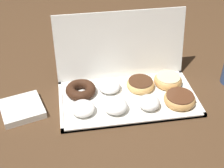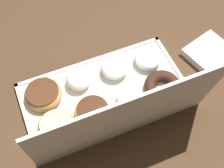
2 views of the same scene
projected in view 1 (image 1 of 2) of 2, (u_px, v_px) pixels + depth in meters
name	position (u px, v px, depth m)	size (l,w,h in m)	color
ground_plane	(128.00, 100.00, 1.24)	(3.00, 3.00, 0.00)	#4C331E
donut_box	(128.00, 99.00, 1.24)	(0.53, 0.28, 0.01)	white
box_lid_open	(121.00, 47.00, 1.29)	(0.53, 0.29, 0.01)	white
powdered_filled_donut_0	(83.00, 108.00, 1.16)	(0.09, 0.09, 0.04)	white
powdered_filled_donut_1	(115.00, 106.00, 1.16)	(0.09, 0.09, 0.05)	white
powdered_filled_donut_2	(149.00, 103.00, 1.18)	(0.08, 0.08, 0.05)	white
chocolate_frosted_donut_3	(180.00, 99.00, 1.20)	(0.12, 0.12, 0.04)	tan
chocolate_cake_ring_donut_4	(81.00, 90.00, 1.25)	(0.12, 0.12, 0.04)	#381E11
powdered_filled_donut_5	(109.00, 86.00, 1.27)	(0.09, 0.09, 0.04)	white
chocolate_frosted_donut_6	(140.00, 84.00, 1.28)	(0.11, 0.11, 0.04)	tan
glazed_ring_donut_7	(168.00, 80.00, 1.30)	(0.11, 0.11, 0.04)	tan
napkin_stack	(22.00, 109.00, 1.18)	(0.15, 0.15, 0.03)	white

